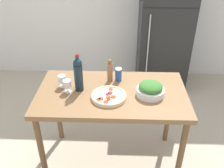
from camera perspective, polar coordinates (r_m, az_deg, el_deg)
ground_plane at (r=2.96m, az=-0.03°, el=-16.77°), size 14.00×14.00×0.00m
refrigerator at (r=3.91m, az=11.80°, el=12.02°), size 0.74×0.70×1.88m
prep_counter at (r=2.41m, az=-0.03°, el=-3.77°), size 1.41×0.79×0.92m
wine_bottle at (r=2.31m, az=-7.71°, el=2.28°), size 0.08×0.08×0.37m
wine_glass_near at (r=2.34m, az=-10.21°, el=-0.02°), size 0.08×0.08×0.12m
wine_glass_far at (r=2.43m, az=-11.33°, el=1.09°), size 0.08×0.08×0.12m
pepper_mill at (r=2.46m, az=-0.48°, el=3.03°), size 0.05×0.05×0.24m
salad_bowl at (r=2.30m, az=8.79°, el=-1.21°), size 0.26×0.26×0.13m
homemade_pizza at (r=2.26m, az=-0.76°, el=-2.78°), size 0.32×0.32×0.04m
salt_canister at (r=2.49m, az=1.47°, el=2.19°), size 0.06×0.06×0.14m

